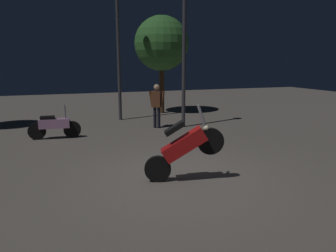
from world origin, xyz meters
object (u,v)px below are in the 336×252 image
streetlamp_near (118,34)px  streetlamp_far (184,37)px  motorcycle_pink_parked_left (54,126)px  person_rider_beside (157,102)px  motorcycle_red_foreground (184,147)px

streetlamp_near → streetlamp_far: 3.09m
streetlamp_far → motorcycle_pink_parked_left: bearing=-175.3°
person_rider_beside → motorcycle_pink_parked_left: bearing=-40.4°
motorcycle_red_foreground → streetlamp_far: streetlamp_far is taller
person_rider_beside → streetlamp_far: size_ratio=0.31×
motorcycle_pink_parked_left → person_rider_beside: (3.69, 0.54, 0.55)m
motorcycle_red_foreground → motorcycle_pink_parked_left: (-2.55, 4.91, -0.31)m
streetlamp_near → person_rider_beside: bearing=-65.8°
person_rider_beside → streetlamp_near: bearing=-114.6°
motorcycle_red_foreground → person_rider_beside: 5.58m
motorcycle_red_foreground → motorcycle_pink_parked_left: 5.55m
person_rider_beside → streetlamp_far: streetlamp_far is taller
person_rider_beside → streetlamp_near: size_ratio=0.29×
motorcycle_pink_parked_left → streetlamp_near: (2.71, 2.73, 3.18)m
motorcycle_red_foreground → person_rider_beside: person_rider_beside is taller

